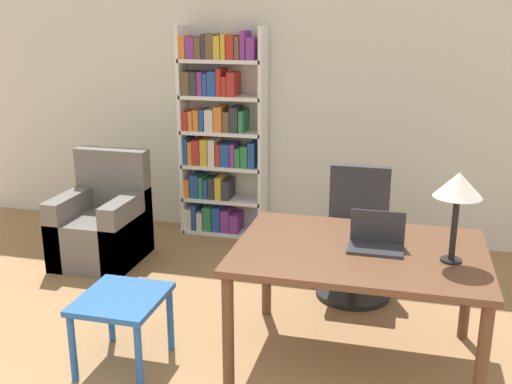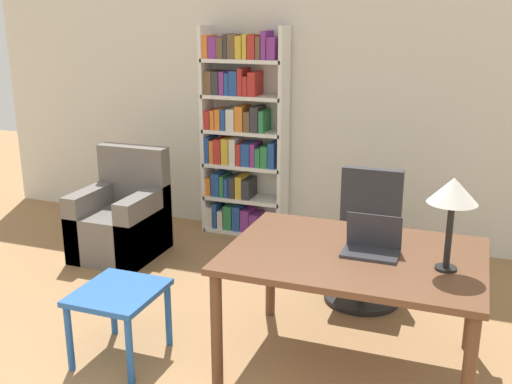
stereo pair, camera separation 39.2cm
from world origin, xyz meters
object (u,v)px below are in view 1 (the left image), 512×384
object	(u,v)px
desk	(359,262)
laptop	(376,241)
office_chair	(356,240)
armchair	(103,226)
bookshelf	(218,136)
table_lamp	(458,188)
side_table_blue	(122,308)

from	to	relation	value
desk	laptop	bearing A→B (deg)	14.96
office_chair	armchair	size ratio (longest dim) A/B	1.04
office_chair	armchair	world-z (taller)	office_chair
bookshelf	armchair	bearing A→B (deg)	-130.76
laptop	table_lamp	world-z (taller)	table_lamp
laptop	armchair	bearing A→B (deg)	155.96
laptop	office_chair	world-z (taller)	office_chair
laptop	side_table_blue	bearing A→B (deg)	-164.03
office_chair	desk	bearing A→B (deg)	-84.31
side_table_blue	laptop	bearing A→B (deg)	15.97
desk	office_chair	xyz separation A→B (m)	(-0.10, 1.02, -0.25)
side_table_blue	bookshelf	distance (m)	2.55
table_lamp	bookshelf	world-z (taller)	bookshelf
side_table_blue	armchair	distance (m)	1.81
desk	laptop	distance (m)	0.17
table_lamp	bookshelf	distance (m)	2.99
laptop	bookshelf	bearing A→B (deg)	129.25
armchair	bookshelf	size ratio (longest dim) A/B	0.47
table_lamp	bookshelf	xyz separation A→B (m)	(-2.10, 2.13, -0.21)
office_chair	side_table_blue	xyz separation A→B (m)	(-1.31, -1.43, -0.04)
table_lamp	side_table_blue	world-z (taller)	table_lamp
table_lamp	bookshelf	bearing A→B (deg)	134.54
office_chair	side_table_blue	bearing A→B (deg)	-132.49
laptop	armchair	world-z (taller)	laptop
bookshelf	table_lamp	bearing A→B (deg)	-45.46
bookshelf	office_chair	bearing A→B (deg)	-35.29
desk	armchair	bearing A→B (deg)	154.60
armchair	table_lamp	bearing A→B (deg)	-22.39
laptop	table_lamp	size ratio (longest dim) A/B	0.62
table_lamp	side_table_blue	bearing A→B (deg)	-170.15
office_chair	bookshelf	distance (m)	1.88
office_chair	bookshelf	bearing A→B (deg)	144.71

